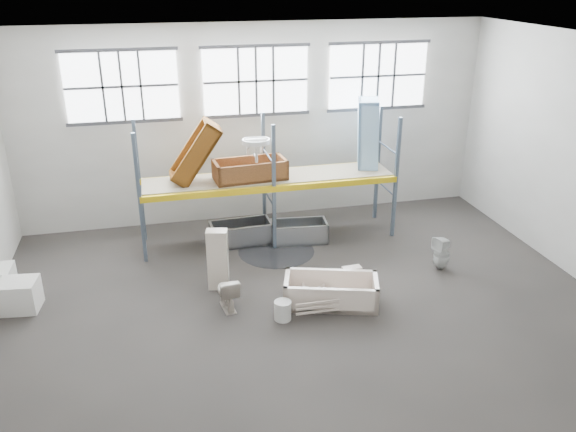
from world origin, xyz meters
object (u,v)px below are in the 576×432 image
object	(u,v)px
toilet_white	(441,253)
bucket	(283,310)
carton_near	(19,295)
bathtub_beige	(331,291)
toilet_beige	(227,292)
rust_tub_flat	(250,170)
steel_tub_left	(241,233)
steel_tub_right	(299,232)
cistern_tall	(218,259)
blue_tub_upright	(368,135)

from	to	relation	value
toilet_white	bucket	world-z (taller)	toilet_white
carton_near	bathtub_beige	bearing A→B (deg)	-11.12
toilet_beige	toilet_white	size ratio (longest dim) A/B	0.90
rust_tub_flat	carton_near	bearing A→B (deg)	-157.30
bucket	bathtub_beige	bearing A→B (deg)	18.78
steel_tub_left	steel_tub_right	size ratio (longest dim) A/B	1.07
steel_tub_left	carton_near	distance (m)	5.07
bathtub_beige	cistern_tall	world-z (taller)	cistern_tall
steel_tub_right	bucket	world-z (taller)	steel_tub_right
bathtub_beige	bucket	bearing A→B (deg)	-144.14
toilet_white	steel_tub_right	world-z (taller)	toilet_white
steel_tub_left	bucket	world-z (taller)	steel_tub_left
bucket	blue_tub_upright	bearing A→B (deg)	52.06
rust_tub_flat	blue_tub_upright	distance (m)	3.07
toilet_beige	blue_tub_upright	xyz separation A→B (m)	(4.01, 3.25, 2.05)
steel_tub_right	blue_tub_upright	bearing A→B (deg)	17.85
steel_tub_left	bucket	bearing A→B (deg)	-86.16
bathtub_beige	blue_tub_upright	bearing A→B (deg)	77.86
cistern_tall	carton_near	bearing A→B (deg)	-167.76
bucket	cistern_tall	bearing A→B (deg)	124.63
carton_near	rust_tub_flat	bearing A→B (deg)	22.70
toilet_beige	carton_near	bearing A→B (deg)	-20.22
rust_tub_flat	toilet_white	bearing A→B (deg)	-32.34
bathtub_beige	carton_near	world-z (taller)	carton_near
bathtub_beige	blue_tub_upright	xyz separation A→B (m)	(1.98, 3.54, 2.13)
steel_tub_right	carton_near	bearing A→B (deg)	-163.77
toilet_beige	toilet_white	world-z (taller)	toilet_white
steel_tub_left	blue_tub_upright	distance (m)	3.93
bathtub_beige	steel_tub_right	size ratio (longest dim) A/B	1.35
toilet_beige	bucket	xyz separation A→B (m)	(0.97, -0.65, -0.16)
steel_tub_right	rust_tub_flat	xyz separation A→B (m)	(-1.11, 0.31, 1.57)
toilet_beige	steel_tub_right	size ratio (longest dim) A/B	0.51
cistern_tall	rust_tub_flat	size ratio (longest dim) A/B	0.78
toilet_beige	rust_tub_flat	distance (m)	3.45
toilet_beige	steel_tub_right	world-z (taller)	toilet_beige
bucket	toilet_white	bearing A→B (deg)	17.04
toilet_beige	bucket	distance (m)	1.18
steel_tub_left	toilet_beige	bearing A→B (deg)	-104.37
cistern_tall	rust_tub_flat	world-z (taller)	rust_tub_flat
steel_tub_right	carton_near	size ratio (longest dim) A/B	1.91
toilet_beige	steel_tub_right	xyz separation A→B (m)	(2.12, 2.65, -0.10)
toilet_white	blue_tub_upright	xyz separation A→B (m)	(-0.81, 2.72, 2.01)
steel_tub_left	rust_tub_flat	world-z (taller)	rust_tub_flat
bucket	carton_near	world-z (taller)	carton_near
cistern_tall	bucket	xyz separation A→B (m)	(1.03, -1.49, -0.46)
steel_tub_right	cistern_tall	bearing A→B (deg)	-140.29
steel_tub_right	bucket	size ratio (longest dim) A/B	3.57
toilet_white	blue_tub_upright	distance (m)	3.48
cistern_tall	carton_near	size ratio (longest dim) A/B	1.83
steel_tub_right	rust_tub_flat	world-z (taller)	rust_tub_flat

